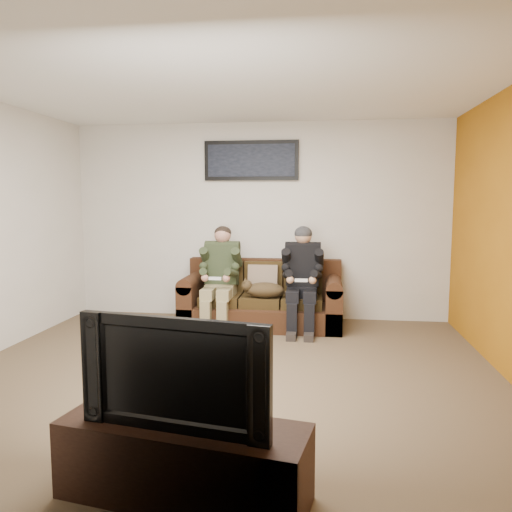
# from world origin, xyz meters

# --- Properties ---
(floor) EXTENTS (5.00, 5.00, 0.00)m
(floor) POSITION_xyz_m (0.00, 0.00, 0.00)
(floor) COLOR brown
(floor) RESTS_ON ground
(ceiling) EXTENTS (5.00, 5.00, 0.00)m
(ceiling) POSITION_xyz_m (0.00, 0.00, 2.60)
(ceiling) COLOR silver
(ceiling) RESTS_ON ground
(wall_back) EXTENTS (5.00, 0.00, 5.00)m
(wall_back) POSITION_xyz_m (0.00, 2.25, 1.30)
(wall_back) COLOR beige
(wall_back) RESTS_ON ground
(wall_front) EXTENTS (5.00, 0.00, 5.00)m
(wall_front) POSITION_xyz_m (0.00, -2.25, 1.30)
(wall_front) COLOR beige
(wall_front) RESTS_ON ground
(sofa) EXTENTS (1.99, 0.86, 0.81)m
(sofa) POSITION_xyz_m (0.10, 1.82, 0.31)
(sofa) COLOR #381E10
(sofa) RESTS_ON ground
(throw_pillow) EXTENTS (0.38, 0.18, 0.38)m
(throw_pillow) POSITION_xyz_m (0.10, 1.86, 0.58)
(throw_pillow) COLOR #826B55
(throw_pillow) RESTS_ON sofa
(throw_blanket) EXTENTS (0.41, 0.20, 0.07)m
(throw_blanket) POSITION_xyz_m (-0.50, 2.07, 0.81)
(throw_blanket) COLOR #BFAC8C
(throw_blanket) RESTS_ON sofa
(person_left) EXTENTS (0.51, 0.87, 1.25)m
(person_left) POSITION_xyz_m (-0.41, 1.66, 0.69)
(person_left) COLOR #8C7F57
(person_left) RESTS_ON sofa
(person_right) EXTENTS (0.51, 0.86, 1.26)m
(person_right) POSITION_xyz_m (0.61, 1.66, 0.70)
(person_right) COLOR black
(person_right) RESTS_ON sofa
(cat) EXTENTS (0.66, 0.26, 0.24)m
(cat) POSITION_xyz_m (0.15, 1.56, 0.50)
(cat) COLOR #4E3A1E
(cat) RESTS_ON sofa
(framed_poster) EXTENTS (1.25, 0.05, 0.52)m
(framed_poster) POSITION_xyz_m (-0.10, 2.22, 2.10)
(framed_poster) COLOR black
(framed_poster) RESTS_ON wall_back
(tv_stand) EXTENTS (1.39, 0.65, 0.42)m
(tv_stand) POSITION_xyz_m (0.13, -1.95, 0.21)
(tv_stand) COLOR black
(tv_stand) RESTS_ON ground
(television) EXTENTS (1.04, 0.31, 0.59)m
(television) POSITION_xyz_m (0.13, -1.95, 0.72)
(television) COLOR black
(television) RESTS_ON tv_stand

